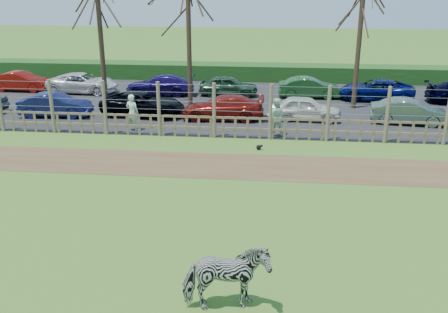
# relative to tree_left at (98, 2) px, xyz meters

# --- Properties ---
(ground) EXTENTS (120.00, 120.00, 0.00)m
(ground) POSITION_rel_tree_left_xyz_m (6.50, -12.50, -5.62)
(ground) COLOR olive
(ground) RESTS_ON ground
(dirt_strip) EXTENTS (34.00, 2.80, 0.01)m
(dirt_strip) POSITION_rel_tree_left_xyz_m (6.50, -8.00, -5.61)
(dirt_strip) COLOR brown
(dirt_strip) RESTS_ON ground
(asphalt) EXTENTS (44.00, 13.00, 0.04)m
(asphalt) POSITION_rel_tree_left_xyz_m (6.50, 2.00, -5.60)
(asphalt) COLOR #232326
(asphalt) RESTS_ON ground
(hedge) EXTENTS (46.00, 2.00, 1.10)m
(hedge) POSITION_rel_tree_left_xyz_m (6.50, 9.00, -5.07)
(hedge) COLOR #1E4716
(hedge) RESTS_ON ground
(fence) EXTENTS (30.16, 0.16, 2.50)m
(fence) POSITION_rel_tree_left_xyz_m (6.50, -4.50, -4.81)
(fence) COLOR brown
(fence) RESTS_ON ground
(tree_left) EXTENTS (4.80, 4.80, 7.88)m
(tree_left) POSITION_rel_tree_left_xyz_m (0.00, 0.00, 0.00)
(tree_left) COLOR #3D2B1E
(tree_left) RESTS_ON ground
(tree_mid) EXTENTS (4.80, 4.80, 6.83)m
(tree_mid) POSITION_rel_tree_left_xyz_m (4.50, 1.00, -0.75)
(tree_mid) COLOR #3D2B1E
(tree_mid) RESTS_ON ground
(tree_right) EXTENTS (4.80, 4.80, 7.35)m
(tree_right) POSITION_rel_tree_left_xyz_m (13.50, 1.50, -0.37)
(tree_right) COLOR #3D2B1E
(tree_right) RESTS_ON ground
(zebra) EXTENTS (2.00, 1.26, 1.56)m
(zebra) POSITION_rel_tree_left_xyz_m (8.22, -16.76, -4.84)
(zebra) COLOR gray
(zebra) RESTS_ON ground
(visitor_a) EXTENTS (0.72, 0.57, 1.72)m
(visitor_a) POSITION_rel_tree_left_xyz_m (2.58, -3.87, -4.71)
(visitor_a) COLOR beige
(visitor_a) RESTS_ON asphalt
(visitor_b) EXTENTS (0.85, 0.67, 1.72)m
(visitor_b) POSITION_rel_tree_left_xyz_m (9.24, -3.97, -4.71)
(visitor_b) COLOR #C2EBC1
(visitor_b) RESTS_ON asphalt
(crow) EXTENTS (0.28, 0.21, 0.23)m
(crow) POSITION_rel_tree_left_xyz_m (8.57, -5.97, -5.50)
(crow) COLOR black
(crow) RESTS_ON ground
(car_1) EXTENTS (3.71, 1.47, 1.20)m
(car_1) POSITION_rel_tree_left_xyz_m (-2.07, -1.82, -4.98)
(car_1) COLOR #151B52
(car_1) RESTS_ON asphalt
(car_2) EXTENTS (4.50, 2.43, 1.20)m
(car_2) POSITION_rel_tree_left_xyz_m (2.38, -1.19, -4.98)
(car_2) COLOR black
(car_2) RESTS_ON asphalt
(car_3) EXTENTS (4.20, 1.86, 1.20)m
(car_3) POSITION_rel_tree_left_xyz_m (6.58, -1.49, -4.98)
(car_3) COLOR maroon
(car_3) RESTS_ON asphalt
(car_4) EXTENTS (3.61, 1.64, 1.20)m
(car_4) POSITION_rel_tree_left_xyz_m (10.74, -1.21, -4.98)
(car_4) COLOR silver
(car_4) RESTS_ON asphalt
(car_5) EXTENTS (3.77, 1.69, 1.20)m
(car_5) POSITION_rel_tree_left_xyz_m (15.73, -1.38, -4.98)
(car_5) COLOR #51685A
(car_5) RESTS_ON asphalt
(car_7) EXTENTS (3.68, 1.39, 1.20)m
(car_7) POSITION_rel_tree_left_xyz_m (-6.75, 3.85, -4.98)
(car_7) COLOR maroon
(car_7) RESTS_ON asphalt
(car_8) EXTENTS (4.34, 2.05, 1.20)m
(car_8) POSITION_rel_tree_left_xyz_m (-2.73, 3.78, -4.98)
(car_8) COLOR silver
(car_8) RESTS_ON asphalt
(car_9) EXTENTS (4.17, 1.78, 1.20)m
(car_9) POSITION_rel_tree_left_xyz_m (2.18, 3.67, -4.98)
(car_9) COLOR #180D4E
(car_9) RESTS_ON asphalt
(car_10) EXTENTS (3.54, 1.45, 1.20)m
(car_10) POSITION_rel_tree_left_xyz_m (6.37, 3.83, -4.98)
(car_10) COLOR #25482D
(car_10) RESTS_ON asphalt
(car_11) EXTENTS (3.68, 1.38, 1.20)m
(car_11) POSITION_rel_tree_left_xyz_m (11.21, 3.79, -4.98)
(car_11) COLOR #215724
(car_11) RESTS_ON asphalt
(car_12) EXTENTS (4.53, 2.52, 1.20)m
(car_12) POSITION_rel_tree_left_xyz_m (15.03, 3.51, -4.98)
(car_12) COLOR #050E53
(car_12) RESTS_ON asphalt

